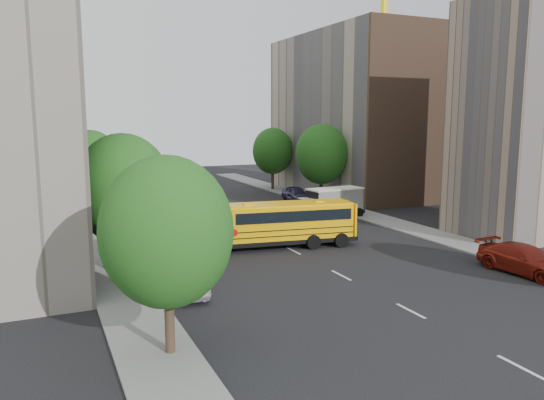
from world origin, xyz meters
TOP-DOWN VIEW (x-y plane):
  - ground at (0.00, 0.00)m, footprint 120.00×120.00m
  - sidewalk_left at (-11.50, 5.00)m, footprint 3.00×80.00m
  - sidewalk_right at (11.50, 5.00)m, footprint 3.00×80.00m
  - lane_markings at (0.00, 10.00)m, footprint 0.15×64.00m
  - building_left_redbrick at (-18.00, 28.00)m, footprint 10.00×15.00m
  - building_right_near at (18.00, -4.50)m, footprint 10.00×7.00m
  - building_right_far at (18.00, 20.00)m, footprint 10.00×22.00m
  - building_right_sidewall at (18.00, 9.00)m, footprint 10.10×0.30m
  - street_tree_0 at (-11.00, -14.00)m, footprint 4.80×4.80m
  - street_tree_1 at (-11.00, -4.00)m, footprint 5.12×5.12m
  - street_tree_2 at (-11.00, 14.00)m, footprint 4.99×4.99m
  - street_tree_4 at (11.00, 14.00)m, footprint 5.25×5.25m
  - street_tree_5 at (11.00, 26.00)m, footprint 4.86×4.86m
  - school_bus at (-0.65, -0.54)m, footprint 11.12×4.04m
  - safari_truck at (8.06, 7.04)m, footprint 6.30×2.81m
  - parked_car_0 at (-8.80, -7.39)m, footprint 1.86×4.57m
  - parked_car_1 at (-9.60, 10.90)m, footprint 1.82×4.58m
  - parked_car_2 at (-8.80, 23.24)m, footprint 2.76×5.40m
  - parked_car_3 at (9.60, -11.87)m, footprint 2.67×5.69m
  - parked_car_4 at (9.60, 16.84)m, footprint 2.13×4.69m

SIDE VIEW (x-z plane):
  - ground at x=0.00m, z-range 0.00..0.00m
  - lane_markings at x=0.00m, z-range 0.00..0.01m
  - sidewalk_left at x=-11.50m, z-range 0.00..0.12m
  - sidewalk_right at x=11.50m, z-range 0.00..0.12m
  - parked_car_2 at x=-8.80m, z-range 0.00..1.46m
  - parked_car_1 at x=-9.60m, z-range 0.00..1.48m
  - parked_car_0 at x=-8.80m, z-range 0.00..1.55m
  - parked_car_4 at x=9.60m, z-range 0.00..1.56m
  - parked_car_3 at x=9.60m, z-range 0.00..1.60m
  - safari_truck at x=8.06m, z-range 0.08..2.70m
  - school_bus at x=-0.65m, z-range 0.18..3.25m
  - street_tree_0 at x=-11.00m, z-range 0.94..8.35m
  - street_tree_5 at x=11.00m, z-range 0.95..8.46m
  - street_tree_2 at x=-11.00m, z-range 0.97..8.68m
  - street_tree_1 at x=-11.00m, z-range 1.00..8.90m
  - street_tree_4 at x=11.00m, z-range 1.02..9.13m
  - building_left_redbrick at x=-18.00m, z-range 0.00..13.00m
  - building_right_near at x=18.00m, z-range 0.00..17.00m
  - building_right_far at x=18.00m, z-range 0.00..18.00m
  - building_right_sidewall at x=18.00m, z-range 0.00..18.00m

